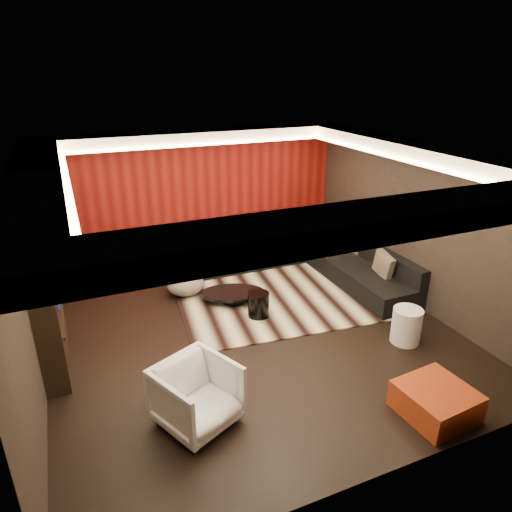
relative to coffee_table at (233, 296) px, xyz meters
name	(u,v)px	position (x,y,z in m)	size (l,w,h in m)	color
floor	(253,334)	(-0.07, -1.11, -0.12)	(6.00, 6.00, 0.02)	black
ceiling	(253,154)	(-0.07, -1.11, 2.70)	(6.00, 6.00, 0.02)	silver
wall_back	(196,200)	(-0.07, 1.90, 1.29)	(6.00, 0.02, 2.80)	black
wall_left	(26,288)	(-3.08, -1.11, 1.29)	(0.02, 6.00, 2.80)	black
wall_right	(416,225)	(2.94, -1.11, 1.29)	(0.02, 6.00, 2.80)	black
red_feature_wall	(196,201)	(-0.07, 1.86, 1.29)	(5.98, 0.05, 2.78)	#6B0C0A
soffit_back	(197,137)	(-0.07, 1.59, 2.58)	(6.00, 0.60, 0.22)	silver
soffit_front	(376,221)	(-0.07, -3.81, 2.58)	(6.00, 0.60, 0.22)	silver
soffit_left	(34,181)	(-2.77, -1.11, 2.58)	(0.60, 4.80, 0.22)	silver
soffit_right	(412,150)	(2.63, -1.11, 2.58)	(0.60, 4.80, 0.22)	silver
cove_back	(202,144)	(-0.07, 1.25, 2.49)	(4.80, 0.08, 0.04)	#FFD899
cove_front	(352,219)	(-0.07, -3.47, 2.49)	(4.80, 0.08, 0.04)	#FFD899
cove_left	(67,186)	(-2.43, -1.11, 2.49)	(0.08, 4.80, 0.04)	#FFD899
cove_right	(394,157)	(2.29, -1.11, 2.49)	(0.08, 4.80, 0.04)	#FFD899
tv_surround	(45,287)	(-2.92, -0.51, 0.99)	(0.30, 2.00, 2.20)	black
tv_screen	(53,262)	(-2.76, -0.51, 1.34)	(0.04, 1.30, 0.80)	black
tv_shelf	(62,311)	(-2.76, -0.51, 0.59)	(0.04, 1.60, 0.04)	black
rug	(286,291)	(1.05, -0.03, -0.10)	(4.00, 3.00, 0.02)	beige
coffee_table	(233,296)	(0.00, 0.00, 0.00)	(1.12, 1.12, 0.19)	black
drum_stool	(259,304)	(0.21, -0.65, 0.12)	(0.36, 0.36, 0.42)	black
striped_pouf	(185,284)	(-0.70, 0.62, 0.09)	(0.68, 0.68, 0.38)	beige
white_side_table	(406,326)	(1.98, -2.21, 0.16)	(0.44, 0.44, 0.55)	white
orange_ottoman	(436,401)	(1.25, -3.61, 0.06)	(0.80, 0.80, 0.35)	#AD3216
armchair	(197,395)	(-1.42, -2.63, 0.27)	(0.83, 0.85, 0.78)	white
sectional_sofa	(296,259)	(1.66, 0.75, 0.15)	(3.65, 3.50, 0.75)	black
throw_pillows	(296,242)	(1.67, 0.78, 0.51)	(3.23, 2.80, 0.50)	beige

